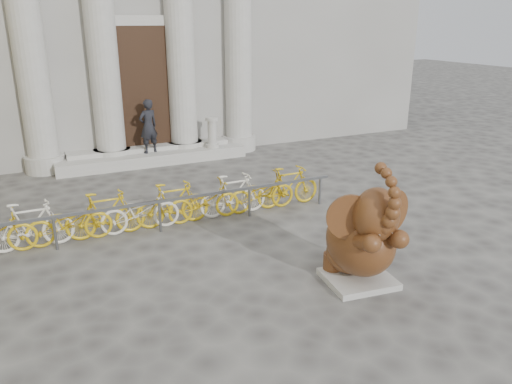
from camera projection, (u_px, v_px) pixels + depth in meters
name	position (u px, v px, depth m)	size (l,w,h in m)	color
ground	(297.00, 304.00, 8.08)	(80.00, 80.00, 0.00)	#474442
entrance_steps	(153.00, 157.00, 16.06)	(6.00, 1.20, 0.36)	#A8A59E
elephant_statue	(362.00, 240.00, 8.48)	(1.52, 1.74, 2.28)	#A8A59E
bike_rack	(156.00, 206.00, 10.91)	(8.48, 0.53, 1.00)	slate
pedestrian	(148.00, 126.00, 15.62)	(0.62, 0.41, 1.69)	black
balustrade_post	(212.00, 134.00, 16.37)	(0.41, 0.41, 1.00)	#A8A59E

